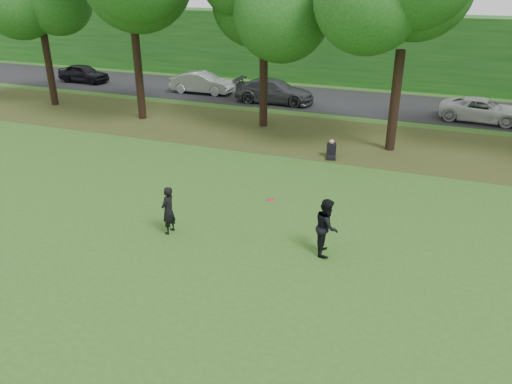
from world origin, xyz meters
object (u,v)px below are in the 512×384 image
player_right (327,227)px  seated_person (331,151)px  frisbee (271,200)px  player_left (168,210)px

player_right → seated_person: (-1.77, 8.32, -0.57)m
frisbee → seated_person: 9.05m
player_right → frisbee: (-1.55, -0.61, 0.88)m
player_left → frisbee: bearing=93.7°
frisbee → player_right: bearing=21.4°
seated_person → player_right: bearing=-92.0°
player_right → seated_person: size_ratio=2.12×
frisbee → seated_person: bearing=91.4°
frisbee → seated_person: frisbee is taller
player_right → frisbee: 1.89m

